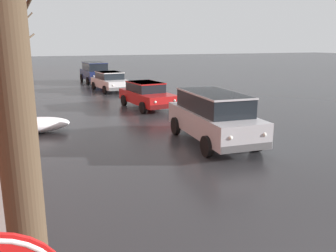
{
  "coord_description": "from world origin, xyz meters",
  "views": [
    {
      "loc": [
        -4.23,
        -1.71,
        3.51
      ],
      "look_at": [
        -0.0,
        8.21,
        0.92
      ],
      "focal_mm": 37.06,
      "sensor_mm": 36.0,
      "label": 1
    }
  ],
  "objects_px": {
    "sedan_white_parked_kerbside_mid": "(110,81)",
    "bare_tree_second_along_sidewalk": "(14,43)",
    "bare_tree_mid_block": "(15,60)",
    "bare_tree_far_down_block": "(15,42)",
    "suv_silver_approaching_near_lane": "(213,115)",
    "suv_darkblue_parked_far_down_block": "(95,72)",
    "sedan_red_parked_kerbside_close": "(147,94)"
  },
  "relations": [
    {
      "from": "sedan_white_parked_kerbside_mid",
      "to": "bare_tree_second_along_sidewalk",
      "type": "bearing_deg",
      "value": -114.83
    },
    {
      "from": "bare_tree_mid_block",
      "to": "bare_tree_far_down_block",
      "type": "distance_m",
      "value": 8.53
    },
    {
      "from": "bare_tree_second_along_sidewalk",
      "to": "sedan_white_parked_kerbside_mid",
      "type": "height_order",
      "value": "bare_tree_second_along_sidewalk"
    },
    {
      "from": "bare_tree_far_down_block",
      "to": "suv_silver_approaching_near_lane",
      "type": "relative_size",
      "value": 1.45
    },
    {
      "from": "sedan_white_parked_kerbside_mid",
      "to": "suv_darkblue_parked_far_down_block",
      "type": "relative_size",
      "value": 0.93
    },
    {
      "from": "bare_tree_second_along_sidewalk",
      "to": "bare_tree_far_down_block",
      "type": "relative_size",
      "value": 0.95
    },
    {
      "from": "bare_tree_far_down_block",
      "to": "suv_silver_approaching_near_lane",
      "type": "distance_m",
      "value": 17.0
    },
    {
      "from": "sedan_white_parked_kerbside_mid",
      "to": "sedan_red_parked_kerbside_close",
      "type": "bearing_deg",
      "value": -88.78
    },
    {
      "from": "sedan_white_parked_kerbside_mid",
      "to": "bare_tree_far_down_block",
      "type": "bearing_deg",
      "value": 174.93
    },
    {
      "from": "bare_tree_second_along_sidewalk",
      "to": "suv_darkblue_parked_far_down_block",
      "type": "distance_m",
      "value": 20.77
    },
    {
      "from": "bare_tree_mid_block",
      "to": "sedan_red_parked_kerbside_close",
      "type": "distance_m",
      "value": 6.78
    },
    {
      "from": "bare_tree_second_along_sidewalk",
      "to": "sedan_red_parked_kerbside_close",
      "type": "bearing_deg",
      "value": 42.71
    },
    {
      "from": "suv_silver_approaching_near_lane",
      "to": "sedan_red_parked_kerbside_close",
      "type": "bearing_deg",
      "value": 89.13
    },
    {
      "from": "suv_darkblue_parked_far_down_block",
      "to": "suv_silver_approaching_near_lane",
      "type": "bearing_deg",
      "value": -90.12
    },
    {
      "from": "bare_tree_second_along_sidewalk",
      "to": "sedan_red_parked_kerbside_close",
      "type": "height_order",
      "value": "bare_tree_second_along_sidewalk"
    },
    {
      "from": "suv_silver_approaching_near_lane",
      "to": "sedan_red_parked_kerbside_close",
      "type": "height_order",
      "value": "suv_silver_approaching_near_lane"
    },
    {
      "from": "suv_silver_approaching_near_lane",
      "to": "bare_tree_far_down_block",
      "type": "bearing_deg",
      "value": 112.06
    },
    {
      "from": "sedan_red_parked_kerbside_close",
      "to": "bare_tree_far_down_block",
      "type": "bearing_deg",
      "value": 128.17
    },
    {
      "from": "bare_tree_far_down_block",
      "to": "suv_darkblue_parked_far_down_block",
      "type": "xyz_separation_m",
      "value": [
        6.35,
        5.5,
        -2.61
      ]
    },
    {
      "from": "sedan_white_parked_kerbside_mid",
      "to": "suv_darkblue_parked_far_down_block",
      "type": "xyz_separation_m",
      "value": [
        0.09,
        6.06,
        0.24
      ]
    },
    {
      "from": "bare_tree_mid_block",
      "to": "suv_darkblue_parked_far_down_block",
      "type": "distance_m",
      "value": 15.48
    },
    {
      "from": "bare_tree_second_along_sidewalk",
      "to": "sedan_red_parked_kerbside_close",
      "type": "xyz_separation_m",
      "value": [
        6.43,
        5.94,
        -2.74
      ]
    },
    {
      "from": "bare_tree_far_down_block",
      "to": "sedan_red_parked_kerbside_close",
      "type": "relative_size",
      "value": 1.59
    },
    {
      "from": "bare_tree_far_down_block",
      "to": "sedan_red_parked_kerbside_close",
      "type": "distance_m",
      "value": 10.77
    },
    {
      "from": "sedan_white_parked_kerbside_mid",
      "to": "bare_tree_mid_block",
      "type": "bearing_deg",
      "value": -128.53
    },
    {
      "from": "bare_tree_mid_block",
      "to": "suv_silver_approaching_near_lane",
      "type": "xyz_separation_m",
      "value": [
        6.37,
        -7.09,
        -1.75
      ]
    },
    {
      "from": "bare_tree_mid_block",
      "to": "sedan_red_parked_kerbside_close",
      "type": "height_order",
      "value": "bare_tree_mid_block"
    },
    {
      "from": "bare_tree_second_along_sidewalk",
      "to": "suv_darkblue_parked_far_down_block",
      "type": "xyz_separation_m",
      "value": [
        6.37,
        19.61,
        -2.51
      ]
    },
    {
      "from": "sedan_red_parked_kerbside_close",
      "to": "sedan_white_parked_kerbside_mid",
      "type": "relative_size",
      "value": 0.98
    },
    {
      "from": "suv_silver_approaching_near_lane",
      "to": "sedan_white_parked_kerbside_mid",
      "type": "height_order",
      "value": "suv_silver_approaching_near_lane"
    },
    {
      "from": "bare_tree_far_down_block",
      "to": "suv_darkblue_parked_far_down_block",
      "type": "height_order",
      "value": "bare_tree_far_down_block"
    },
    {
      "from": "bare_tree_mid_block",
      "to": "sedan_white_parked_kerbside_mid",
      "type": "bearing_deg",
      "value": 51.47
    }
  ]
}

